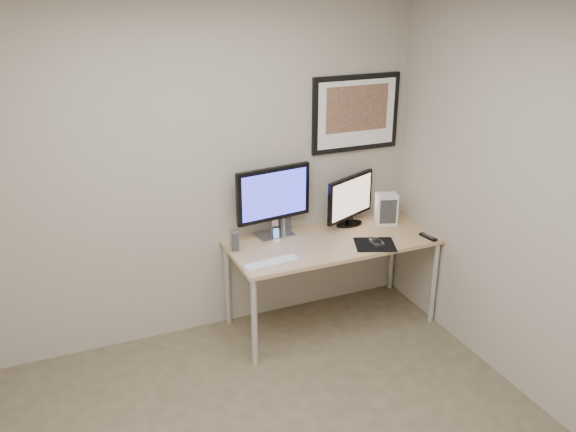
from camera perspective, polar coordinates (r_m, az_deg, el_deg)
name	(u,v)px	position (r m, az deg, el deg)	size (l,w,h in m)	color
room	(245,177)	(3.24, -4.05, 3.70)	(3.60, 3.60, 3.60)	white
desk	(332,248)	(4.74, 4.13, -2.96)	(1.60, 0.70, 0.73)	#906346
framed_art	(356,113)	(4.87, 6.38, 9.55)	(0.75, 0.04, 0.60)	black
monitor_large	(274,199)	(4.65, -1.36, 1.60)	(0.62, 0.23, 0.56)	#B3B3B8
monitor_tv	(350,199)	(4.91, 5.84, 1.56)	(0.50, 0.25, 0.42)	black
speaker_left	(234,241)	(4.50, -5.05, -2.30)	(0.07, 0.07, 0.17)	#B3B3B8
speaker_right	(285,220)	(4.82, -0.32, -0.36)	(0.08, 0.08, 0.19)	#B3B3B8
phone_dock	(276,234)	(4.66, -1.12, -1.67)	(0.06, 0.06, 0.12)	black
keyboard	(271,262)	(4.33, -1.57, -4.36)	(0.42, 0.11, 0.01)	silver
mousepad	(375,244)	(4.66, 8.13, -2.66)	(0.30, 0.26, 0.00)	black
mouse	(376,241)	(4.67, 8.28, -2.34)	(0.07, 0.12, 0.04)	black
remote	(428,237)	(4.85, 12.98, -1.90)	(0.04, 0.16, 0.02)	black
fan_unit	(386,209)	(5.02, 9.18, 0.66)	(0.17, 0.12, 0.26)	silver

